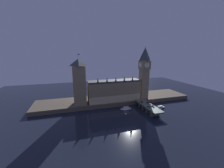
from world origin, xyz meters
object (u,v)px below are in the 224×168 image
at_px(boat_downstream, 160,107).
at_px(street_lamp_near, 151,107).
at_px(car_southbound_lead, 153,106).
at_px(pedestrian_far_rail, 140,102).
at_px(car_northbound_trail, 149,107).
at_px(car_southbound_trail, 148,103).
at_px(boat_upstream, 126,109).
at_px(victoria_tower, 79,82).
at_px(car_northbound_lead, 142,102).
at_px(street_lamp_mid, 153,101).
at_px(clock_tower, 144,72).
at_px(pedestrian_mid_walk, 151,103).

bearing_deg(boat_downstream, street_lamp_near, -145.72).
xyz_separation_m(car_southbound_lead, pedestrian_far_rail, (-8.20, 15.58, 0.27)).
relative_size(car_northbound_trail, pedestrian_far_rail, 2.26).
bearing_deg(street_lamp_near, car_northbound_trail, 71.31).
relative_size(car_northbound_trail, car_southbound_trail, 0.87).
bearing_deg(boat_upstream, car_southbound_trail, -9.11).
bearing_deg(victoria_tower, car_northbound_lead, -17.22).
bearing_deg(car_northbound_trail, street_lamp_mid, 32.40).
xyz_separation_m(clock_tower, car_southbound_lead, (-7.80, -37.24, -36.19)).
bearing_deg(car_southbound_trail, pedestrian_mid_walk, -42.03).
distance_m(pedestrian_far_rail, street_lamp_near, 25.17).
bearing_deg(street_lamp_mid, clock_tower, 81.66).
relative_size(car_southbound_lead, street_lamp_near, 0.56).
relative_size(car_northbound_lead, boat_upstream, 0.31).
bearing_deg(pedestrian_mid_walk, car_southbound_trail, 137.97).
height_order(clock_tower, boat_upstream, clock_tower).
height_order(car_northbound_lead, car_southbound_lead, car_southbound_lead).
height_order(clock_tower, boat_downstream, clock_tower).
distance_m(car_northbound_lead, street_lamp_near, 25.84).
xyz_separation_m(car_southbound_trail, boat_upstream, (-27.46, 4.40, -6.50)).
height_order(victoria_tower, street_lamp_near, victoria_tower).
bearing_deg(car_northbound_lead, street_lamp_mid, -51.02).
distance_m(car_northbound_trail, street_lamp_mid, 10.79).
distance_m(pedestrian_mid_walk, boat_downstream, 15.23).
distance_m(car_northbound_trail, boat_upstream, 27.85).
xyz_separation_m(street_lamp_near, street_lamp_mid, (11.73, 14.72, -0.39)).
relative_size(car_northbound_trail, boat_downstream, 0.29).
bearing_deg(clock_tower, car_southbound_trail, -106.79).
xyz_separation_m(car_southbound_lead, street_lamp_mid, (3.13, 5.39, 3.50)).
relative_size(car_southbound_lead, car_southbound_trail, 0.88).
bearing_deg(boat_downstream, clock_tower, 105.97).
bearing_deg(street_lamp_mid, boat_downstream, 9.67).
bearing_deg(pedestrian_far_rail, street_lamp_near, -90.92).
relative_size(clock_tower, car_northbound_trail, 17.77).
bearing_deg(street_lamp_mid, street_lamp_near, -128.56).
distance_m(clock_tower, street_lamp_mid, 45.88).
bearing_deg(car_southbound_lead, street_lamp_mid, 59.83).
height_order(clock_tower, pedestrian_far_rail, clock_tower).
xyz_separation_m(victoria_tower, pedestrian_far_rail, (72.95, -23.89, -25.94)).
distance_m(car_northbound_lead, car_southbound_trail, 7.17).
height_order(car_northbound_trail, street_lamp_near, street_lamp_near).
bearing_deg(car_northbound_trail, pedestrian_far_rail, 99.91).
relative_size(car_southbound_trail, boat_upstream, 0.32).
distance_m(car_northbound_trail, pedestrian_far_rail, 15.89).
distance_m(car_northbound_lead, boat_downstream, 24.24).
height_order(clock_tower, street_lamp_mid, clock_tower).
bearing_deg(pedestrian_mid_walk, victoria_tower, 159.98).
xyz_separation_m(boat_upstream, boat_downstream, (43.73, -8.15, -0.22)).
distance_m(car_southbound_lead, pedestrian_far_rail, 17.61).
bearing_deg(street_lamp_near, pedestrian_mid_walk, 58.15).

